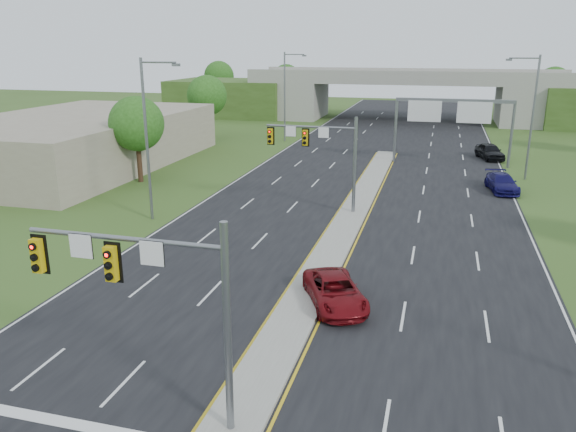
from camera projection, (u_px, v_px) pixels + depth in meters
The scene contains 20 objects.
ground at pixel (231, 432), 17.79m from camera, with size 240.00×240.00×0.00m, color #354F1C.
road at pixel (370, 183), 50.10m from camera, with size 24.00×160.00×0.02m, color black.
median at pixel (349, 220), 38.99m from camera, with size 2.00×54.00×0.16m, color gray.
lane_markings at pixel (353, 199), 44.62m from camera, with size 23.72×160.00×0.01m.
signal_mast_near at pixel (155, 288), 16.91m from camera, with size 6.62×0.60×7.00m.
signal_mast_far at pixel (324, 148), 39.99m from camera, with size 6.62×0.60×7.00m.
sign_gantry at pixel (452, 113), 56.06m from camera, with size 11.58×0.44×6.67m.
overpass at pixel (406, 98), 90.61m from camera, with size 80.00×14.00×8.10m.
lightpole_l_mid at pixel (149, 133), 37.81m from camera, with size 2.85×0.25×11.00m.
lightpole_l_far at pixel (286, 93), 70.12m from camera, with size 2.85×0.25×11.00m.
lightpole_r_far at pixel (531, 112), 49.60m from camera, with size 2.85×0.25×11.00m.
tree_l_near at pixel (137, 124), 48.99m from camera, with size 4.80×4.80×7.60m.
tree_l_mid at pixel (207, 96), 72.98m from camera, with size 5.20×5.20×8.12m.
tree_back_a at pixel (219, 76), 112.40m from camera, with size 6.00×6.00×8.85m.
tree_back_b at pixel (286, 79), 108.98m from camera, with size 5.60×5.60×8.32m.
tree_back_c at pixel (554, 83), 96.95m from camera, with size 5.60×5.60×8.32m.
commercial_building at pixel (75, 141), 56.89m from camera, with size 18.00×30.00×5.00m, color gray.
car_far_a at pixel (335, 291), 26.26m from camera, with size 2.29×4.98×1.38m, color maroon.
car_far_b at pixel (502, 183), 46.88m from camera, with size 2.03×5.00×1.45m, color #0F0C49.
car_far_c at pixel (490, 151), 60.26m from camera, with size 1.98×4.91×1.67m, color black.
Camera 1 is at (5.68, -14.02, 11.74)m, focal length 35.00 mm.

